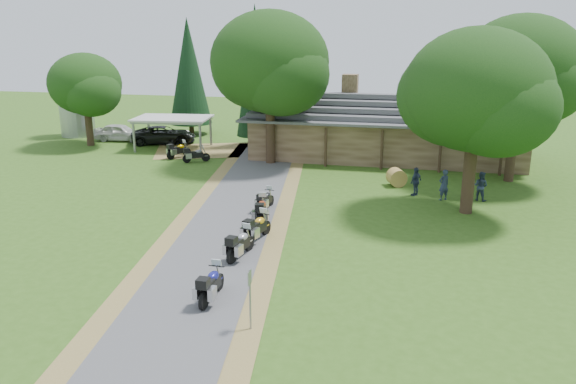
% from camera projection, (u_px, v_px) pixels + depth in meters
% --- Properties ---
extents(ground, '(120.00, 120.00, 0.00)m').
position_uv_depth(ground, '(202.00, 272.00, 22.92)').
color(ground, '#335718').
rests_on(ground, ground).
extents(driveway, '(51.95, 51.95, 0.00)m').
position_uv_depth(driveway, '(222.00, 237.00, 26.78)').
color(driveway, '#464648').
rests_on(driveway, ground).
extents(lodge, '(21.40, 9.40, 4.90)m').
position_uv_depth(lodge, '(386.00, 125.00, 43.47)').
color(lodge, brown).
rests_on(lodge, ground).
extents(silo, '(3.41, 3.41, 6.21)m').
position_uv_depth(silo, '(76.00, 102.00, 51.88)').
color(silo, gray).
rests_on(silo, ground).
extents(carport, '(6.50, 4.71, 2.63)m').
position_uv_depth(carport, '(173.00, 133.00, 46.52)').
color(carport, silver).
rests_on(carport, ground).
extents(car_white_sedan, '(3.00, 5.96, 1.92)m').
position_uv_depth(car_white_sedan, '(120.00, 130.00, 49.97)').
color(car_white_sedan, silver).
rests_on(car_white_sedan, ground).
extents(car_dark_suv, '(4.42, 6.49, 2.29)m').
position_uv_depth(car_dark_suv, '(164.00, 130.00, 48.74)').
color(car_dark_suv, black).
rests_on(car_dark_suv, ground).
extents(motorcycle_row_a, '(0.67, 1.98, 1.35)m').
position_uv_depth(motorcycle_row_a, '(211.00, 283.00, 20.41)').
color(motorcycle_row_a, navy).
rests_on(motorcycle_row_a, ground).
extents(motorcycle_row_b, '(1.02, 2.08, 1.37)m').
position_uv_depth(motorcycle_row_b, '(241.00, 242.00, 24.27)').
color(motorcycle_row_b, '#979A9D').
rests_on(motorcycle_row_b, ground).
extents(motorcycle_row_c, '(1.15, 2.15, 1.40)m').
position_uv_depth(motorcycle_row_c, '(257.00, 226.00, 26.25)').
color(motorcycle_row_c, gold).
rests_on(motorcycle_row_c, ground).
extents(motorcycle_row_d, '(1.03, 2.18, 1.44)m').
position_uv_depth(motorcycle_row_d, '(261.00, 209.00, 28.66)').
color(motorcycle_row_d, '#B63F1C').
rests_on(motorcycle_row_d, ground).
extents(motorcycle_row_e, '(0.82, 1.84, 1.22)m').
position_uv_depth(motorcycle_row_e, '(266.00, 199.00, 30.79)').
color(motorcycle_row_e, black).
rests_on(motorcycle_row_e, ground).
extents(motorcycle_carport_a, '(1.53, 2.00, 1.33)m').
position_uv_depth(motorcycle_carport_a, '(179.00, 149.00, 43.35)').
color(motorcycle_carport_a, '#CBA003').
rests_on(motorcycle_carport_a, ground).
extents(motorcycle_carport_b, '(1.84, 1.50, 1.24)m').
position_uv_depth(motorcycle_carport_b, '(196.00, 154.00, 41.94)').
color(motorcycle_carport_b, slate).
rests_on(motorcycle_carport_b, ground).
extents(person_a, '(0.75, 0.71, 2.14)m').
position_uv_depth(person_a, '(444.00, 182.00, 32.41)').
color(person_a, '#2B3750').
rests_on(person_a, ground).
extents(person_b, '(0.70, 0.63, 2.01)m').
position_uv_depth(person_b, '(481.00, 184.00, 32.36)').
color(person_b, '#2B3750').
rests_on(person_b, ground).
extents(person_c, '(0.66, 0.71, 2.03)m').
position_uv_depth(person_c, '(416.00, 179.00, 33.32)').
color(person_c, '#2B3750').
rests_on(person_c, ground).
extents(hay_bale, '(1.39, 1.34, 1.11)m').
position_uv_depth(hay_bale, '(397.00, 177.00, 35.53)').
color(hay_bale, '#AA7C3E').
rests_on(hay_bale, ground).
extents(sign_post, '(0.38, 0.06, 2.13)m').
position_uv_depth(sign_post, '(250.00, 300.00, 18.26)').
color(sign_post, gray).
rests_on(sign_post, ground).
extents(oak_lodge_left, '(8.48, 8.48, 11.90)m').
position_uv_depth(oak_lodge_left, '(270.00, 82.00, 40.17)').
color(oak_lodge_left, '#13340F').
rests_on(oak_lodge_left, ground).
extents(oak_lodge_right, '(7.65, 7.65, 11.80)m').
position_uv_depth(oak_lodge_right, '(518.00, 90.00, 35.21)').
color(oak_lodge_right, '#13340F').
rests_on(oak_lodge_right, ground).
extents(oak_driveway, '(7.49, 7.49, 10.63)m').
position_uv_depth(oak_driveway, '(475.00, 115.00, 28.99)').
color(oak_driveway, '#13340F').
rests_on(oak_driveway, ground).
extents(oak_silo, '(6.00, 6.00, 8.44)m').
position_uv_depth(oak_silo, '(86.00, 96.00, 47.08)').
color(oak_silo, '#13340F').
rests_on(oak_silo, ground).
extents(cedar_near, '(3.37, 3.37, 11.65)m').
position_uv_depth(cedar_near, '(256.00, 76.00, 46.67)').
color(cedar_near, black).
rests_on(cedar_near, ground).
extents(cedar_far, '(3.94, 3.94, 10.72)m').
position_uv_depth(cedar_far, '(189.00, 77.00, 51.97)').
color(cedar_far, black).
rests_on(cedar_far, ground).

